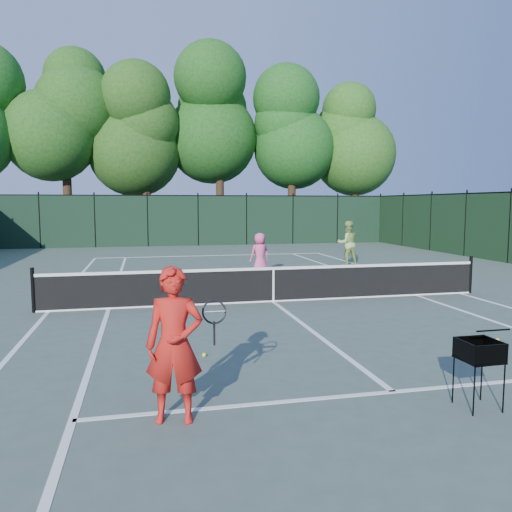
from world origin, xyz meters
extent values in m
plane|color=#455349|center=(0.00, 0.00, 0.00)|extent=(90.00, 90.00, 0.00)
cube|color=white|center=(-5.49, 0.00, 0.00)|extent=(0.10, 23.77, 0.01)
cube|color=white|center=(5.49, 0.00, 0.00)|extent=(0.10, 23.77, 0.01)
cube|color=white|center=(-4.12, 0.00, 0.00)|extent=(0.10, 23.77, 0.01)
cube|color=white|center=(4.12, 0.00, 0.00)|extent=(0.10, 23.77, 0.01)
cube|color=white|center=(0.00, 11.88, 0.00)|extent=(10.97, 0.10, 0.01)
cube|color=white|center=(0.00, -6.40, 0.00)|extent=(8.23, 0.10, 0.01)
cube|color=white|center=(0.00, 6.40, 0.00)|extent=(8.23, 0.10, 0.01)
cube|color=white|center=(0.00, 0.00, 0.00)|extent=(0.10, 12.80, 0.01)
cube|color=black|center=(0.00, 0.00, 0.46)|extent=(11.60, 0.03, 0.85)
cube|color=white|center=(0.00, 0.00, 0.88)|extent=(11.60, 0.05, 0.07)
cube|color=white|center=(0.00, 0.00, 0.02)|extent=(11.60, 0.05, 0.04)
cube|color=white|center=(0.00, 0.00, 0.46)|extent=(0.05, 0.04, 0.91)
cylinder|color=black|center=(-5.80, 0.00, 0.53)|extent=(0.09, 0.09, 1.06)
cylinder|color=black|center=(5.80, 0.00, 0.53)|extent=(0.09, 0.09, 1.06)
cube|color=black|center=(0.00, 18.00, 1.50)|extent=(24.00, 0.05, 3.00)
cylinder|color=black|center=(-8.00, 22.00, 2.40)|extent=(0.56, 0.56, 4.80)
ellipsoid|color=#194313|center=(-8.00, 22.00, 8.71)|extent=(6.80, 6.80, 10.54)
cylinder|color=black|center=(-3.00, 21.80, 2.15)|extent=(0.56, 0.56, 4.30)
ellipsoid|color=#1B4212|center=(-3.00, 21.80, 7.75)|extent=(6.00, 6.00, 9.30)
cylinder|color=black|center=(2.00, 22.30, 2.50)|extent=(0.56, 0.56, 5.00)
ellipsoid|color=#144313|center=(2.00, 22.30, 9.03)|extent=(7.00, 7.00, 10.85)
cylinder|color=black|center=(7.00, 21.60, 2.30)|extent=(0.56, 0.56, 4.60)
ellipsoid|color=#144716|center=(7.00, 21.60, 8.16)|extent=(6.20, 6.20, 9.61)
cylinder|color=black|center=(12.00, 22.10, 2.20)|extent=(0.56, 0.56, 4.40)
ellipsoid|color=#1F4F16|center=(12.00, 22.10, 7.74)|extent=(5.80, 5.80, 8.99)
imported|color=red|center=(-2.93, -6.65, 0.91)|extent=(0.73, 0.54, 1.83)
cylinder|color=black|center=(-2.43, -6.39, 0.95)|extent=(0.03, 0.03, 0.30)
torus|color=black|center=(-2.43, -6.39, 1.22)|extent=(0.30, 0.10, 0.30)
imported|color=#E14F89|center=(0.77, 4.80, 0.76)|extent=(0.84, 0.66, 1.51)
imported|color=#9BBE5F|center=(4.94, 6.78, 0.92)|extent=(0.90, 0.71, 1.84)
cylinder|color=black|center=(0.56, -7.31, 0.30)|extent=(0.02, 0.02, 0.61)
cylinder|color=black|center=(0.98, -7.31, 0.30)|extent=(0.02, 0.02, 0.61)
cylinder|color=black|center=(0.56, -6.90, 0.30)|extent=(0.02, 0.02, 0.61)
cylinder|color=black|center=(0.98, -6.90, 0.30)|extent=(0.02, 0.02, 0.61)
cube|color=black|center=(0.77, -7.11, 0.74)|extent=(0.47, 0.47, 0.26)
sphere|color=#B2D62B|center=(0.77, -7.11, 0.66)|extent=(0.07, 0.07, 0.07)
sphere|color=#B2D62B|center=(0.77, -7.11, 0.66)|extent=(0.07, 0.07, 0.07)
sphere|color=#B2D62B|center=(0.77, -7.11, 0.66)|extent=(0.07, 0.07, 0.07)
sphere|color=#B2D62B|center=(0.77, -7.11, 0.66)|extent=(0.07, 0.07, 0.07)
sphere|color=#B2D62B|center=(0.77, -7.11, 0.66)|extent=(0.07, 0.07, 0.07)
sphere|color=#B2D62B|center=(0.77, -7.11, 0.66)|extent=(0.07, 0.07, 0.07)
sphere|color=#B2D62B|center=(0.77, -7.11, 0.66)|extent=(0.07, 0.07, 0.07)
sphere|color=#B2D62B|center=(0.77, -7.11, 0.66)|extent=(0.07, 0.07, 0.07)
sphere|color=#B2D62B|center=(0.77, -7.11, 0.66)|extent=(0.07, 0.07, 0.07)
sphere|color=#B2D62B|center=(0.77, -7.11, 0.66)|extent=(0.07, 0.07, 0.07)
sphere|color=#B2D62B|center=(0.77, -7.11, 0.66)|extent=(0.07, 0.07, 0.07)
sphere|color=#B2D62B|center=(0.77, -7.11, 0.66)|extent=(0.07, 0.07, 0.07)
sphere|color=#B2D62B|center=(0.77, -7.11, 0.66)|extent=(0.07, 0.07, 0.07)
sphere|color=#B2D62B|center=(0.77, -7.11, 0.66)|extent=(0.07, 0.07, 0.07)
sphere|color=#B2D62B|center=(0.77, -7.11, 0.66)|extent=(0.07, 0.07, 0.07)
sphere|color=#C2DF2D|center=(3.09, -4.56, 0.03)|extent=(0.07, 0.07, 0.07)
sphere|color=yellow|center=(-2.31, -4.29, 0.03)|extent=(0.07, 0.07, 0.07)
camera|label=1|loc=(-3.25, -12.35, 2.54)|focal=35.00mm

